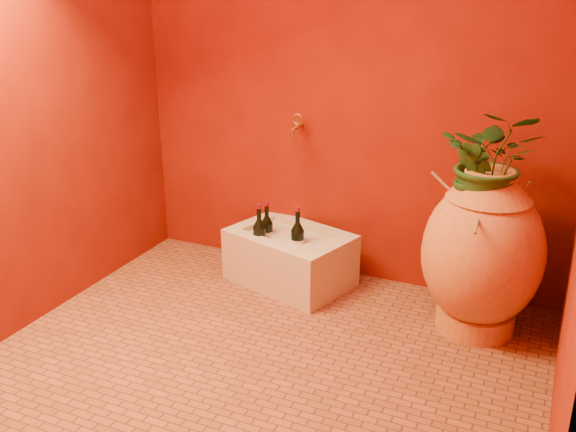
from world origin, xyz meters
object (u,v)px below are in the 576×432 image
at_px(wine_bottle_b, 259,238).
at_px(amphora, 482,252).
at_px(wine_bottle_c, 297,242).
at_px(wall_tap, 296,126).
at_px(stone_basin, 290,258).
at_px(wine_bottle_a, 267,233).

bearing_deg(wine_bottle_b, amphora, -0.20).
height_order(wine_bottle_c, wall_tap, wall_tap).
xyz_separation_m(wine_bottle_b, wall_tap, (0.11, 0.27, 0.60)).
relative_size(amphora, wine_bottle_b, 2.65).
height_order(stone_basin, wall_tap, wall_tap).
height_order(wine_bottle_b, wine_bottle_c, wine_bottle_c).
height_order(wine_bottle_a, wine_bottle_b, wine_bottle_b).
relative_size(amphora, stone_basin, 1.09).
bearing_deg(amphora, wine_bottle_b, 179.80).
bearing_deg(wall_tap, wine_bottle_c, -64.55).
xyz_separation_m(wine_bottle_a, wall_tap, (0.11, 0.17, 0.61)).
bearing_deg(wine_bottle_a, stone_basin, -2.43).
xyz_separation_m(wine_bottle_a, wine_bottle_c, (0.22, -0.06, 0.01)).
bearing_deg(wine_bottle_a, wine_bottle_c, -14.62).
bearing_deg(stone_basin, amphora, -4.97).
xyz_separation_m(wine_bottle_b, wine_bottle_c, (0.22, 0.04, 0.00)).
xyz_separation_m(amphora, stone_basin, (-1.07, 0.09, -0.27)).
height_order(amphora, wall_tap, wall_tap).
distance_m(stone_basin, wine_bottle_a, 0.20).
bearing_deg(wine_bottle_c, wall_tap, 115.45).
distance_m(wine_bottle_a, wine_bottle_c, 0.23).
height_order(stone_basin, wine_bottle_c, wine_bottle_c).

